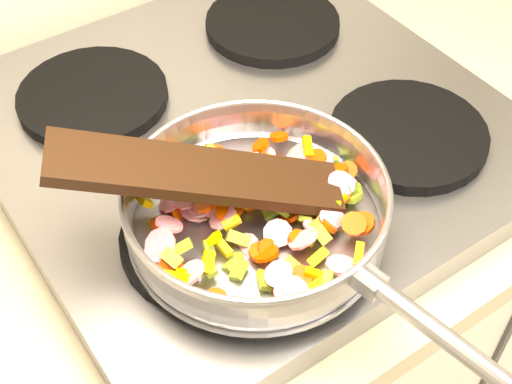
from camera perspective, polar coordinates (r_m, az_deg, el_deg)
cooktop at (r=0.90m, az=-0.77°, el=4.87°), size 0.60×0.60×0.04m
grate_fl at (r=0.75m, az=-3.65°, el=-3.67°), size 0.19×0.19×0.02m
grate_fr at (r=0.88m, az=12.09°, el=4.54°), size 0.19×0.19×0.02m
grate_bl at (r=0.93m, az=-12.92°, el=7.49°), size 0.19×0.19×0.02m
grate_br at (r=1.04m, az=1.34°, el=13.31°), size 0.19×0.19×0.02m
saute_pan at (r=0.72m, az=0.14°, el=-1.20°), size 0.31×0.48×0.06m
vegetable_heap at (r=0.74m, az=0.19°, el=-1.25°), size 0.25×0.25×0.05m
wooden_spatula at (r=0.71m, az=-4.59°, el=1.47°), size 0.29×0.20×0.10m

